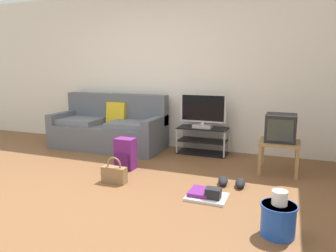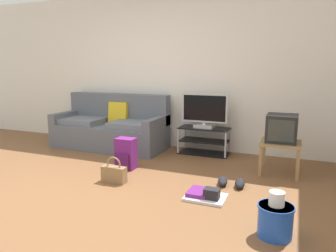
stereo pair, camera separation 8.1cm
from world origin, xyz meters
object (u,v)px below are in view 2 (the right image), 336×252
object	(u,v)px
couch	(111,128)
sneakers_pair	(231,182)
side_table	(280,147)
handbag	(114,173)
flat_tv	(204,111)
floor_tray	(205,195)
backpack	(126,154)
tv_stand	(204,141)
cleaning_bucket	(275,218)
crt_tv	(282,128)

from	to	relation	value
couch	sneakers_pair	xyz separation A→B (m)	(2.35, -1.07, -0.29)
side_table	handbag	bearing A→B (deg)	-148.39
flat_tv	floor_tray	size ratio (longest dim) A/B	1.74
side_table	sneakers_pair	bearing A→B (deg)	-124.73
side_table	backpack	size ratio (longest dim) A/B	1.18
side_table	handbag	distance (m)	2.20
couch	tv_stand	world-z (taller)	couch
cleaning_bucket	side_table	bearing A→B (deg)	92.18
tv_stand	flat_tv	world-z (taller)	flat_tv
sneakers_pair	cleaning_bucket	bearing A→B (deg)	-60.72
couch	crt_tv	size ratio (longest dim) A/B	5.03
sneakers_pair	tv_stand	bearing A→B (deg)	118.96
cleaning_bucket	couch	bearing A→B (deg)	144.50
couch	flat_tv	distance (m)	1.70
couch	floor_tray	distance (m)	2.68
tv_stand	cleaning_bucket	xyz separation A→B (m)	(1.27, -2.27, -0.06)
tv_stand	handbag	bearing A→B (deg)	-111.18
flat_tv	backpack	world-z (taller)	flat_tv
side_table	cleaning_bucket	world-z (taller)	side_table
backpack	floor_tray	distance (m)	1.44
crt_tv	side_table	bearing A→B (deg)	-90.00
flat_tv	backpack	distance (m)	1.48
tv_stand	backpack	bearing A→B (deg)	-124.10
side_table	sneakers_pair	xyz separation A→B (m)	(-0.50, -0.72, -0.32)
handbag	floor_tray	size ratio (longest dim) A/B	0.76
side_table	floor_tray	xyz separation A→B (m)	(-0.68, -1.20, -0.32)
backpack	handbag	distance (m)	0.55
floor_tray	handbag	bearing A→B (deg)	177.30
backpack	couch	bearing A→B (deg)	111.81
backpack	cleaning_bucket	xyz separation A→B (m)	(2.06, -1.11, -0.05)
couch	backpack	distance (m)	1.30
side_table	sneakers_pair	distance (m)	0.93
side_table	sneakers_pair	size ratio (longest dim) A/B	1.44
handbag	cleaning_bucket	bearing A→B (deg)	-16.72
flat_tv	cleaning_bucket	world-z (taller)	flat_tv
side_table	handbag	size ratio (longest dim) A/B	1.57
handbag	flat_tv	bearing A→B (deg)	68.57
flat_tv	side_table	xyz separation A→B (m)	(1.20, -0.53, -0.35)
side_table	tv_stand	bearing A→B (deg)	155.25
flat_tv	cleaning_bucket	distance (m)	2.64
handbag	sneakers_pair	bearing A→B (deg)	17.38
cleaning_bucket	tv_stand	bearing A→B (deg)	119.10
flat_tv	backpack	size ratio (longest dim) A/B	1.73
crt_tv	floor_tray	xyz separation A→B (m)	(-0.68, -1.21, -0.57)
tv_stand	side_table	bearing A→B (deg)	-24.75
couch	cleaning_bucket	size ratio (longest dim) A/B	5.00
handbag	sneakers_pair	distance (m)	1.43
couch	sneakers_pair	bearing A→B (deg)	-24.56
tv_stand	backpack	xyz separation A→B (m)	(-0.79, -1.17, -0.01)
backpack	sneakers_pair	bearing A→B (deg)	-23.41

